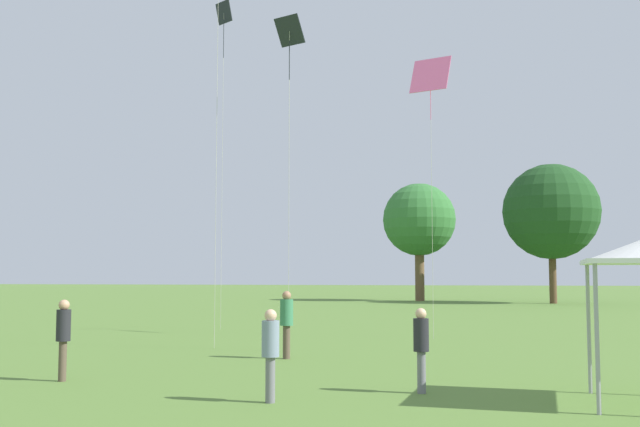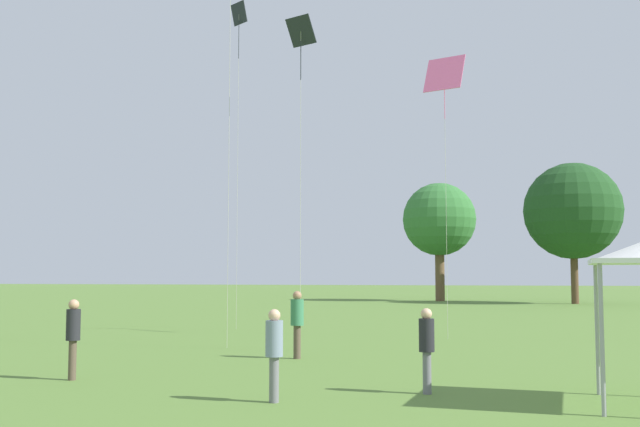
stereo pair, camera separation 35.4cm
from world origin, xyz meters
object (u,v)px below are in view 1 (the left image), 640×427
Objects in this scene: kite_2 at (289,42)px; distant_tree_0 at (419,220)px; person_standing_2 at (270,346)px; person_standing_4 at (421,342)px; kite_6 at (224,27)px; person_standing_1 at (63,331)px; person_standing_3 at (287,318)px; kite_4 at (430,78)px; distant_tree_1 at (551,212)px.

distant_tree_0 is (1.57, 42.02, -2.32)m from kite_2.
person_standing_2 is 2.93m from person_standing_4.
distant_tree_0 is at bearing -20.71° from kite_6.
person_standing_3 is at bearing 5.10° from person_standing_1.
person_standing_4 is at bearing -23.71° from kite_4.
person_standing_2 is at bearing -102.33° from distant_tree_1.
kite_4 reaches higher than person_standing_1.
distant_tree_0 is at bearing 36.04° from person_standing_1.
person_standing_2 is 0.16× the size of kite_4.
person_standing_2 is 50.80m from distant_tree_0.
distant_tree_1 reaches higher than person_standing_4.
distant_tree_1 reaches higher than person_standing_1.
kite_6 reaches higher than person_standing_4.
person_standing_2 is at bearing -169.47° from kite_6.
person_standing_4 is (7.38, -0.23, -0.07)m from person_standing_1.
kite_2 reaches higher than person_standing_3.
distant_tree_1 is at bearing 142.02° from kite_4.
kite_2 is at bearing 165.71° from person_standing_2.
distant_tree_1 is at bearing -20.27° from distant_tree_0.
person_standing_3 is at bearing 171.25° from kite_2.
person_standing_2 is at bearing -67.91° from person_standing_1.
kite_2 is at bearing 121.44° from person_standing_4.
kite_6 is at bearing 47.13° from person_standing_1.
person_standing_1 is at bearing -95.65° from distant_tree_0.
person_standing_1 is at bearing -56.09° from kite_4.
person_standing_1 is at bearing 178.90° from person_standing_4.
person_standing_2 is 48.17m from distant_tree_1.
distant_tree_0 is at bearing 159.06° from kite_4.
person_standing_4 is 0.16× the size of kite_4.
distant_tree_1 is at bearing 153.57° from person_standing_3.
person_standing_4 is 11.46m from kite_2.
person_standing_1 is at bearing 134.07° from kite_2.
person_standing_4 is at bearing -87.00° from distant_tree_0.
kite_2 is 6.39m from kite_4.
person_standing_4 is 0.16× the size of distant_tree_0.
kite_4 is 34.19m from distant_tree_1.
kite_2 is 0.92× the size of distant_tree_1.
person_standing_1 is 47.79m from distant_tree_1.
person_standing_4 is at bearing -50.09° from person_standing_1.
kite_6 is (-4.65, 8.00, 3.42)m from kite_2.
person_standing_3 is 15.90m from kite_6.
person_standing_1 is 1.07× the size of person_standing_4.
kite_2 is (-0.37, 1.85, 8.01)m from person_standing_3.
kite_2 is at bearing -107.20° from distant_tree_1.
kite_6 is 34.87m from distant_tree_1.
kite_4 is (3.58, 6.88, 8.04)m from person_standing_3.
person_standing_3 is at bearing -91.57° from distant_tree_0.
person_standing_4 is 49.38m from distant_tree_0.
distant_tree_0 is (-2.37, 36.99, -2.34)m from kite_4.
kite_6 reaches higher than kite_4.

